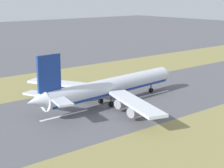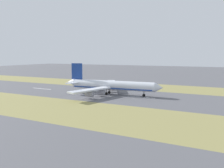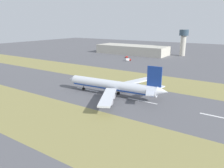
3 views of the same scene
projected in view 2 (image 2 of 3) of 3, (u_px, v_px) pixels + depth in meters
ground_plane at (106, 94)px, 144.79m from camera, size 800.00×800.00×0.00m
grass_median_west at (130, 86)px, 185.09m from camera, size 40.00×600.00×0.01m
grass_median_east at (64, 109)px, 104.49m from camera, size 40.00×600.00×0.01m
centreline_dash_near at (42, 89)px, 168.66m from camera, size 1.20×18.00×0.01m
centreline_dash_mid at (86, 92)px, 151.65m from camera, size 1.20×18.00×0.01m
centreline_dash_far at (141, 97)px, 134.64m from camera, size 1.20×18.00×0.01m
airplane_main_jet at (109, 85)px, 143.57m from camera, size 63.94×67.22×20.20m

